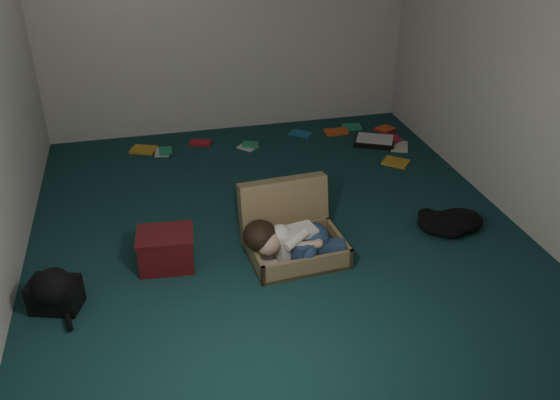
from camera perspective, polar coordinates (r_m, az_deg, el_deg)
name	(u,v)px	position (r m, az deg, el deg)	size (l,w,h in m)	color
floor	(276,228)	(4.99, -0.41, -2.67)	(4.50, 4.50, 0.00)	#143B3B
wall_back	(226,13)	(6.57, -5.22, 17.48)	(4.50, 4.50, 0.00)	silver
wall_front	(401,243)	(2.50, 11.55, -4.09)	(4.50, 4.50, 0.00)	silver
wall_right	(517,59)	(5.25, 21.85, 12.46)	(4.50, 4.50, 0.00)	silver
suitcase	(291,232)	(4.64, 1.08, -3.10)	(0.76, 0.75, 0.53)	olive
person	(293,241)	(4.46, 1.23, -3.93)	(0.78, 0.37, 0.33)	white
maroon_bin	(166,250)	(4.54, -10.90, -4.70)	(0.45, 0.37, 0.29)	#521014
backpack	(55,294)	(4.35, -20.85, -8.41)	(0.40, 0.32, 0.24)	black
clothing_pile	(447,218)	(5.18, 15.79, -1.68)	(0.45, 0.37, 0.14)	black
paper_tray	(375,141)	(6.59, 9.10, 5.64)	(0.53, 0.48, 0.06)	black
book_scatter	(302,142)	(6.54, 2.13, 5.62)	(2.96, 1.22, 0.02)	gold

